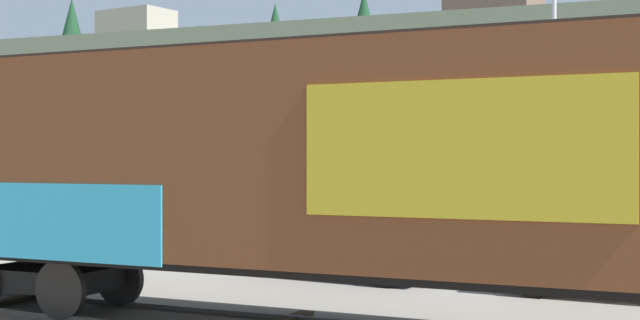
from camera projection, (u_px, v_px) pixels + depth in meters
The scene contains 5 objects.
freight_car at pixel (370, 161), 12.11m from camera, with size 17.71×3.88×4.22m.
flagpole at pixel (556, 59), 22.62m from camera, with size 0.50×1.40×7.88m.
hillside at pixel (618, 110), 74.37m from camera, with size 140.71×35.03×17.45m.
parked_car_blue at pixel (340, 238), 18.36m from camera, with size 4.54×2.46×1.61m.
parked_car_white at pixel (622, 251), 15.73m from camera, with size 4.52×2.40×1.68m.
Camera 1 is at (4.54, -11.48, 2.50)m, focal length 49.24 mm.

